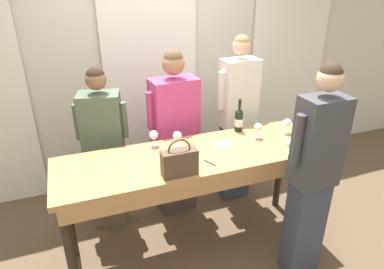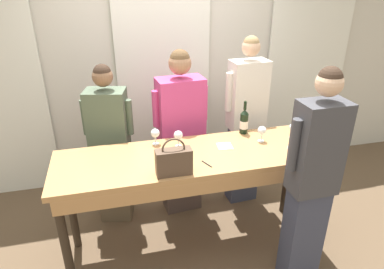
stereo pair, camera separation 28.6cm
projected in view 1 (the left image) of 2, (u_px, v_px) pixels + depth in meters
The scene contains 19 objects.
ground_plane at pixel (195, 245), 3.30m from camera, with size 18.00×18.00×0.00m, color brown.
wall_back at pixel (150, 66), 3.95m from camera, with size 12.00×0.06×2.80m.
curtain_panel_center at pixel (151, 72), 3.92m from camera, with size 1.08×0.03×2.69m.
curtain_panel_right at pixel (288, 59), 4.51m from camera, with size 1.08×0.03×2.69m.
tasting_bar at pixel (196, 168), 2.90m from camera, with size 2.32×0.70×1.00m.
wine_bottle at pixel (239, 119), 3.25m from camera, with size 0.08×0.08×0.32m.
handbag at pixel (179, 162), 2.53m from camera, with size 0.27×0.10×0.30m.
wine_glass_front_left at pixel (258, 128), 3.11m from camera, with size 0.08×0.08×0.15m.
wine_glass_front_mid at pixel (154, 135), 2.96m from camera, with size 0.08×0.08×0.15m.
wine_glass_front_right at pixel (177, 136), 2.95m from camera, with size 0.08×0.08×0.15m.
wine_glass_center_left at pixel (291, 144), 2.81m from camera, with size 0.08×0.08×0.15m.
wine_glass_center_mid at pixel (310, 137), 2.93m from camera, with size 0.08×0.08×0.15m.
wine_glass_center_right at pixel (287, 123), 3.20m from camera, with size 0.08×0.08×0.15m.
napkin at pixel (223, 144), 3.03m from camera, with size 0.14×0.14×0.00m.
pen at pixel (210, 163), 2.73m from camera, with size 0.06×0.11×0.01m.
guest_olive_jacket at pixel (105, 151), 3.26m from camera, with size 0.48×0.33×1.66m.
guest_pink_top at pixel (175, 135), 3.46m from camera, with size 0.57×0.30×1.75m.
guest_cream_sweater at pixel (237, 120), 3.66m from camera, with size 0.49×0.25×1.85m.
host_pouring at pixel (313, 175), 2.65m from camera, with size 0.45×0.23×1.84m.
Camera 1 is at (-0.90, -2.36, 2.38)m, focal length 32.00 mm.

